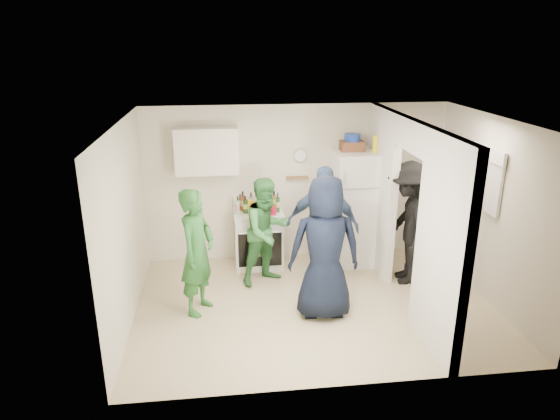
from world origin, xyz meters
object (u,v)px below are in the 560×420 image
object	(u,v)px
person_green_left	(197,252)
person_nook	(408,223)
fridge	(356,208)
blue_bowl	(352,137)
stove	(258,238)
person_navy	(325,248)
person_green_center	(267,231)
wicker_basket	(352,146)
person_denim	(322,226)
yellow_cup_stack_top	(376,144)

from	to	relation	value
person_green_left	person_nook	distance (m)	3.06
fridge	blue_bowl	xyz separation A→B (m)	(-0.10, 0.05, 1.12)
blue_bowl	person_green_left	xyz separation A→B (m)	(-2.35, -1.35, -1.18)
stove	blue_bowl	size ratio (longest dim) A/B	3.80
fridge	person_navy	distance (m)	1.80
person_green_center	wicker_basket	bearing A→B (deg)	-4.59
fridge	person_nook	xyz separation A→B (m)	(0.56, -0.77, -0.00)
person_green_left	person_navy	xyz separation A→B (m)	(1.61, -0.29, 0.10)
blue_bowl	stove	bearing A→B (deg)	-179.21
blue_bowl	person_nook	xyz separation A→B (m)	(0.66, -0.82, -1.12)
person_green_left	person_denim	xyz separation A→B (m)	(1.76, 0.61, 0.05)
person_navy	yellow_cup_stack_top	bearing A→B (deg)	-122.01
blue_bowl	wicker_basket	bearing A→B (deg)	0.00
person_navy	person_green_left	bearing A→B (deg)	-7.02
person_green_left	person_nook	world-z (taller)	person_nook
blue_bowl	person_navy	xyz separation A→B (m)	(-0.74, -1.64, -1.08)
wicker_basket	person_green_left	world-z (taller)	wicker_basket
blue_bowl	yellow_cup_stack_top	xyz separation A→B (m)	(0.32, -0.15, -0.08)
blue_bowl	person_nook	bearing A→B (deg)	-50.96
stove	yellow_cup_stack_top	xyz separation A→B (m)	(1.77, -0.13, 1.49)
wicker_basket	person_green_center	xyz separation A→B (m)	(-1.37, -0.61, -1.10)
wicker_basket	person_green_left	distance (m)	2.90
yellow_cup_stack_top	person_denim	size ratio (longest dim) A/B	0.14
wicker_basket	person_navy	size ratio (longest dim) A/B	0.19
wicker_basket	person_nook	distance (m)	1.44
wicker_basket	person_denim	world-z (taller)	wicker_basket
person_green_left	person_green_center	size ratio (longest dim) A/B	1.06
person_navy	person_nook	bearing A→B (deg)	-146.30
blue_bowl	person_denim	bearing A→B (deg)	-128.17
yellow_cup_stack_top	stove	bearing A→B (deg)	175.81
fridge	person_navy	world-z (taller)	person_navy
person_nook	wicker_basket	bearing A→B (deg)	-133.18
person_denim	person_nook	bearing A→B (deg)	16.02
stove	fridge	bearing A→B (deg)	-1.11
wicker_basket	yellow_cup_stack_top	xyz separation A→B (m)	(0.32, -0.15, 0.05)
yellow_cup_stack_top	person_green_left	world-z (taller)	yellow_cup_stack_top
stove	yellow_cup_stack_top	bearing A→B (deg)	-4.19
person_green_left	person_denim	distance (m)	1.87
person_denim	fridge	bearing A→B (deg)	64.97
fridge	person_denim	xyz separation A→B (m)	(-0.68, -0.69, -0.02)
yellow_cup_stack_top	blue_bowl	bearing A→B (deg)	154.89
blue_bowl	person_navy	bearing A→B (deg)	-114.15
stove	wicker_basket	xyz separation A→B (m)	(1.45, 0.02, 1.44)
person_nook	person_green_left	bearing A→B (deg)	-72.26
person_green_left	person_denim	bearing A→B (deg)	-44.98
person_nook	fridge	bearing A→B (deg)	-135.95
wicker_basket	person_denim	xyz separation A→B (m)	(-0.58, -0.74, -1.00)
fridge	stove	bearing A→B (deg)	178.89
person_denim	person_nook	size ratio (longest dim) A/B	0.98
fridge	person_green_left	size ratio (longest dim) A/B	1.08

